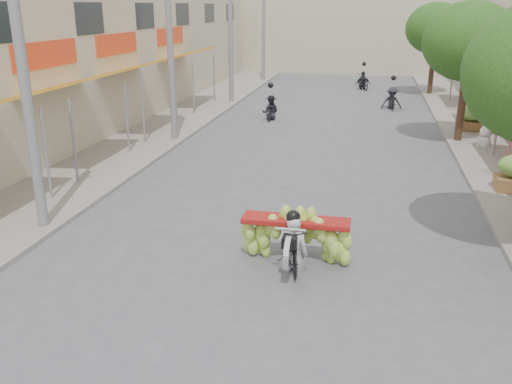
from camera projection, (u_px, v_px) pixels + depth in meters
name	position (u px, v px, depth m)	size (l,w,h in m)	color
ground	(234.00, 324.00, 9.05)	(120.00, 120.00, 0.00)	#57575C
sidewalk_left	(164.00, 123.00, 24.27)	(4.00, 60.00, 0.12)	gray
sidewalk_right	(496.00, 138.00, 21.55)	(4.00, 60.00, 0.12)	gray
shophouse_row_left	(42.00, 55.00, 23.33)	(9.77, 40.00, 6.00)	#B7AC90
far_building	(349.00, 26.00, 43.06)	(20.00, 6.00, 7.00)	#B7AC90
utility_pole_near	(21.00, 56.00, 11.56)	(0.60, 0.24, 8.00)	slate
utility_pole_mid	(169.00, 35.00, 19.89)	(0.60, 0.24, 8.00)	slate
utility_pole_far	(230.00, 26.00, 28.21)	(0.60, 0.24, 8.00)	slate
utility_pole_back	(264.00, 21.00, 36.54)	(0.60, 0.24, 8.00)	slate
street_tree_mid	(470.00, 42.00, 19.72)	(3.40, 3.40, 5.25)	#3A2719
street_tree_far	(436.00, 29.00, 30.82)	(3.40, 3.40, 5.25)	#3A2719
produce_crate_far	(473.00, 116.00, 22.42)	(1.20, 0.88, 1.16)	brown
banana_motorbike	(294.00, 233.00, 10.90)	(2.20, 1.83, 2.13)	black
pedestrian	(487.00, 126.00, 19.74)	(0.87, 0.76, 1.52)	white
bg_motorbike_a	(270.00, 104.00, 25.04)	(0.83, 1.66, 1.95)	black
bg_motorbike_b	(392.00, 93.00, 27.55)	(1.11, 1.79, 1.95)	black
bg_motorbike_c	(363.00, 77.00, 34.07)	(1.17, 1.85, 1.95)	black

